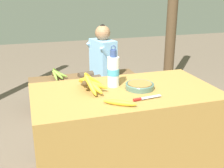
{
  "coord_description": "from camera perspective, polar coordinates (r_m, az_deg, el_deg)",
  "views": [
    {
      "loc": [
        -0.65,
        -1.77,
        1.44
      ],
      "look_at": [
        -0.08,
        0.05,
        0.78
      ],
      "focal_mm": 45.0,
      "sensor_mm": 36.0,
      "label": 1
    }
  ],
  "objects": [
    {
      "name": "water_bottle",
      "position": [
        2.06,
        0.26,
        2.71
      ],
      "size": [
        0.09,
        0.09,
        0.31
      ],
      "color": "white",
      "rests_on": "market_counter"
    },
    {
      "name": "serving_bowl",
      "position": [
        2.04,
        5.7,
        -0.37
      ],
      "size": [
        0.21,
        0.21,
        0.04
      ],
      "color": "#4C6B5B",
      "rests_on": "market_counter"
    },
    {
      "name": "market_counter",
      "position": [
        2.17,
        2.57,
        -10.47
      ],
      "size": [
        1.32,
        0.72,
        0.74
      ],
      "color": "olive",
      "rests_on": "ground_plane"
    },
    {
      "name": "wooden_bench",
      "position": [
        3.48,
        -5.78,
        0.44
      ],
      "size": [
        1.3,
        0.32,
        0.4
      ],
      "color": "brown",
      "rests_on": "ground_plane"
    },
    {
      "name": "banana_bunch_ripe",
      "position": [
        1.97,
        -4.51,
        0.4
      ],
      "size": [
        0.18,
        0.33,
        0.16
      ],
      "color": "#4C381E",
      "rests_on": "market_counter"
    },
    {
      "name": "banana_bunch_green",
      "position": [
        3.39,
        -11.14,
        2.12
      ],
      "size": [
        0.2,
        0.28,
        0.15
      ],
      "color": "#4C381E",
      "rests_on": "wooden_bench"
    },
    {
      "name": "loose_banana_front",
      "position": [
        1.75,
        1.59,
        -3.82
      ],
      "size": [
        0.2,
        0.15,
        0.04
      ],
      "rotation": [
        0.0,
        0.0,
        -0.61
      ],
      "color": "gold",
      "rests_on": "market_counter"
    },
    {
      "name": "knife",
      "position": [
        1.85,
        6.36,
        -2.92
      ],
      "size": [
        0.21,
        0.05,
        0.02
      ],
      "rotation": [
        0.0,
        0.0,
        0.13
      ],
      "color": "#BCBCC1",
      "rests_on": "market_counter"
    },
    {
      "name": "seated_vendor",
      "position": [
        3.4,
        -2.54,
        4.65
      ],
      "size": [
        0.45,
        0.43,
        1.03
      ],
      "rotation": [
        0.0,
        0.0,
        3.4
      ],
      "color": "#473828",
      "rests_on": "ground_plane"
    }
  ]
}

